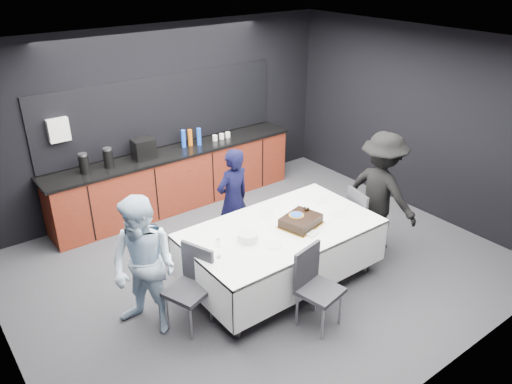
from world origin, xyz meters
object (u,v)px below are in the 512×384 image
at_px(chair_right, 363,216).
at_px(person_center, 233,200).
at_px(champagne_flute, 218,245).
at_px(cake_assembly, 301,221).
at_px(chair_left, 192,281).
at_px(person_left, 144,267).
at_px(person_right, 381,192).
at_px(party_table, 281,237).
at_px(chair_near, 314,282).
at_px(plate_stack, 248,237).

xyz_separation_m(chair_right, person_center, (-1.32, 1.13, 0.19)).
relative_size(champagne_flute, person_center, 0.15).
distance_m(cake_assembly, chair_right, 1.16).
height_order(chair_left, person_left, person_left).
bearing_deg(person_left, chair_right, 56.09).
relative_size(person_center, person_right, 0.87).
bearing_deg(cake_assembly, person_center, 100.40).
xyz_separation_m(cake_assembly, person_center, (-0.21, 1.12, -0.11)).
bearing_deg(person_right, chair_right, 76.19).
xyz_separation_m(party_table, chair_near, (-0.19, -0.79, -0.11)).
height_order(plate_stack, person_right, person_right).
height_order(plate_stack, chair_right, chair_right).
distance_m(cake_assembly, person_left, 1.91).
height_order(chair_near, person_right, person_right).
relative_size(party_table, champagne_flute, 10.36).
xyz_separation_m(champagne_flute, chair_right, (2.27, -0.03, -0.40)).
xyz_separation_m(person_center, person_left, (-1.68, -0.81, 0.06)).
distance_m(champagne_flute, person_left, 0.80).
bearing_deg(person_center, chair_near, 77.30).
distance_m(party_table, person_right, 1.61).
bearing_deg(person_right, plate_stack, 81.13).
bearing_deg(cake_assembly, plate_stack, 171.99).
height_order(party_table, chair_left, chair_left).
distance_m(champagne_flute, person_right, 2.55).
height_order(chair_left, person_right, person_right).
bearing_deg(person_right, person_left, 78.89).
bearing_deg(plate_stack, cake_assembly, -8.01).
distance_m(chair_right, person_center, 1.75).
distance_m(party_table, chair_left, 1.24).
bearing_deg(cake_assembly, champagne_flute, 179.09).
distance_m(chair_left, chair_right, 2.56).
distance_m(party_table, champagne_flute, 1.00).
height_order(plate_stack, person_center, person_center).
bearing_deg(plate_stack, person_left, 169.61).
height_order(chair_right, person_right, person_right).
bearing_deg(person_right, cake_assembly, 83.09).
bearing_deg(person_left, plate_stack, 51.92).
bearing_deg(chair_right, person_left, 173.79).
relative_size(cake_assembly, chair_left, 0.61).
relative_size(champagne_flute, chair_near, 0.24).
height_order(chair_left, chair_near, same).
height_order(chair_left, person_center, person_center).
height_order(champagne_flute, person_right, person_right).
bearing_deg(plate_stack, chair_left, 178.93).
distance_m(chair_left, person_left, 0.55).
height_order(chair_right, person_center, person_center).
xyz_separation_m(cake_assembly, person_right, (1.38, -0.05, -0.01)).
bearing_deg(chair_left, person_left, 155.36).
bearing_deg(plate_stack, person_right, -4.22).
distance_m(chair_left, person_center, 1.61).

